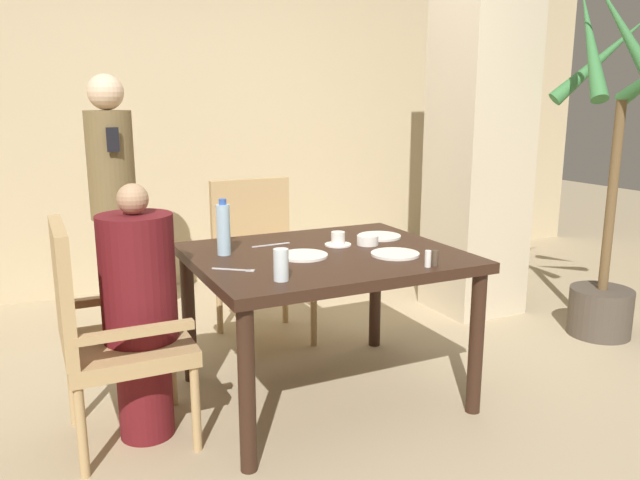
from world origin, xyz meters
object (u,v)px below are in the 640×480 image
at_px(chair_far_side, 259,255).
at_px(potted_palm, 615,197).
at_px(chair_left_side, 105,329).
at_px(diner_in_left_chair, 140,311).
at_px(water_bottle, 223,229).
at_px(glass_tall_mid, 281,265).
at_px(standing_host, 113,201).
at_px(bowl_small, 368,240).
at_px(plate_main_right, 379,236).
at_px(teacup_with_saucer, 338,240).
at_px(glass_tall_near, 223,230).
at_px(plate_main_left, 303,255).
at_px(plate_dessert_center, 395,254).

relative_size(chair_far_side, potted_palm, 0.45).
bearing_deg(chair_left_side, potted_palm, -0.10).
height_order(diner_in_left_chair, water_bottle, diner_in_left_chair).
bearing_deg(glass_tall_mid, diner_in_left_chair, 144.74).
bearing_deg(standing_host, bowl_small, -49.31).
relative_size(plate_main_right, water_bottle, 0.86).
xyz_separation_m(chair_far_side, plate_main_right, (0.41, -0.76, 0.23)).
relative_size(teacup_with_saucer, glass_tall_near, 1.02).
bearing_deg(teacup_with_saucer, chair_far_side, 98.46).
height_order(teacup_with_saucer, water_bottle, water_bottle).
xyz_separation_m(standing_host, plate_main_right, (1.22, -1.12, -0.12)).
relative_size(chair_left_side, bowl_small, 8.96).
relative_size(chair_left_side, glass_tall_near, 7.43).
xyz_separation_m(potted_palm, glass_tall_near, (-2.37, 0.41, -0.07)).
bearing_deg(water_bottle, glass_tall_near, 74.08).
relative_size(potted_palm, teacup_with_saucer, 16.08).
xyz_separation_m(chair_left_side, standing_host, (0.23, 1.30, 0.35)).
distance_m(chair_left_side, standing_host, 1.37).
xyz_separation_m(chair_left_side, glass_tall_mid, (0.66, -0.36, 0.29)).
xyz_separation_m(diner_in_left_chair, standing_host, (0.08, 1.30, 0.29)).
distance_m(plate_main_left, bowl_small, 0.41).
xyz_separation_m(diner_in_left_chair, glass_tall_near, (0.50, 0.41, 0.23)).
bearing_deg(potted_palm, glass_tall_mid, -171.37).
relative_size(potted_palm, plate_dessert_center, 9.37).
distance_m(chair_left_side, water_bottle, 0.70).
distance_m(potted_palm, plate_main_right, 1.59).
distance_m(standing_host, water_bottle, 1.19).
bearing_deg(standing_host, chair_far_side, -24.13).
bearing_deg(plate_dessert_center, water_bottle, 153.72).
height_order(bowl_small, glass_tall_near, glass_tall_near).
bearing_deg(teacup_with_saucer, standing_host, 127.87).
xyz_separation_m(plate_main_right, glass_tall_mid, (-0.79, -0.54, 0.06)).
relative_size(diner_in_left_chair, water_bottle, 4.22).
relative_size(plate_dessert_center, glass_tall_near, 1.75).
bearing_deg(bowl_small, chair_far_side, 106.79).
distance_m(diner_in_left_chair, chair_far_side, 1.30).
bearing_deg(water_bottle, chair_far_side, 59.51).
xyz_separation_m(potted_palm, plate_dessert_center, (-1.71, -0.19, -0.13)).
distance_m(plate_main_right, teacup_with_saucer, 0.30).
bearing_deg(teacup_with_saucer, plate_dessert_center, -63.08).
height_order(chair_left_side, chair_far_side, same).
height_order(plate_main_right, plate_dessert_center, same).
bearing_deg(bowl_small, glass_tall_near, 151.49).
relative_size(chair_far_side, plate_main_left, 4.26).
height_order(potted_palm, glass_tall_mid, potted_palm).
relative_size(chair_left_side, potted_palm, 0.45).
relative_size(potted_palm, glass_tall_near, 16.36).
xyz_separation_m(plate_main_right, plate_dessert_center, (-0.14, -0.38, 0.00)).
bearing_deg(chair_far_side, glass_tall_mid, -106.10).
bearing_deg(standing_host, teacup_with_saucer, -52.13).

